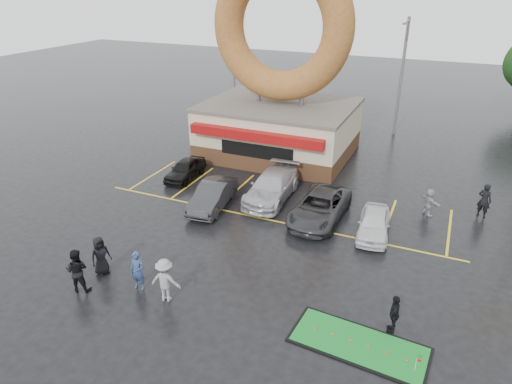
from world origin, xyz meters
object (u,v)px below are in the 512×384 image
at_px(car_dgrey, 213,196).
at_px(car_silver, 272,187).
at_px(donut_shop, 280,92).
at_px(putting_green, 359,344).
at_px(car_black, 185,169).
at_px(streetlight_mid, 401,75).
at_px(car_grey, 320,207).
at_px(streetlight_left, 233,64).
at_px(person_cameraman, 394,314).
at_px(car_white, 374,223).
at_px(dumpster, 211,145).
at_px(person_blue, 138,271).

relative_size(car_dgrey, car_silver, 0.82).
relative_size(donut_shop, putting_green, 2.76).
height_order(car_black, car_dgrey, car_dgrey).
distance_m(streetlight_mid, car_grey, 16.93).
xyz_separation_m(streetlight_left, person_cameraman, (17.44, -22.43, -4.01)).
bearing_deg(streetlight_left, car_white, -45.60).
distance_m(car_grey, putting_green, 9.19).
bearing_deg(car_white, donut_shop, 127.47).
bearing_deg(donut_shop, person_cameraman, -56.02).
bearing_deg(putting_green, streetlight_left, 124.90).
height_order(donut_shop, car_white, donut_shop).
distance_m(donut_shop, car_silver, 8.38).
xyz_separation_m(streetlight_left, dumpster, (2.50, -8.92, -4.13)).
height_order(car_black, car_white, car_white).
distance_m(car_grey, person_blue, 10.09).
height_order(car_white, dumpster, dumpster).
relative_size(streetlight_left, car_dgrey, 2.09).
bearing_deg(car_black, putting_green, -40.11).
xyz_separation_m(car_grey, dumpster, (-10.08, 6.45, -0.07)).
xyz_separation_m(donut_shop, car_silver, (2.34, -7.15, -3.70)).
relative_size(donut_shop, streetlight_left, 1.50).
relative_size(car_dgrey, car_grey, 0.83).
bearing_deg(car_grey, car_black, 170.09).
bearing_deg(car_grey, dumpster, 148.41).
bearing_deg(donut_shop, car_dgrey, -91.45).
relative_size(car_white, person_blue, 2.14).
bearing_deg(car_black, car_white, -13.34).
distance_m(streetlight_left, car_white, 22.53).
height_order(streetlight_mid, car_black, streetlight_mid).
height_order(streetlight_mid, car_silver, streetlight_mid).
xyz_separation_m(car_silver, person_blue, (-1.84, -9.99, 0.11)).
relative_size(donut_shop, car_grey, 2.62).
xyz_separation_m(donut_shop, dumpster, (-4.50, -1.97, -3.81)).
bearing_deg(person_cameraman, car_grey, -151.60).
bearing_deg(putting_green, car_dgrey, 143.40).
bearing_deg(person_blue, donut_shop, 85.49).
bearing_deg(car_black, car_grey, -13.84).
bearing_deg(streetlight_mid, dumpster, -139.22).
distance_m(car_black, car_silver, 6.15).
relative_size(streetlight_mid, dumpster, 5.00).
bearing_deg(dumpster, car_silver, -23.19).
relative_size(streetlight_left, putting_green, 1.84).
distance_m(car_grey, car_white, 2.96).
height_order(streetlight_mid, putting_green, streetlight_mid).
xyz_separation_m(dumpster, putting_green, (14.00, -14.73, -0.61)).
height_order(car_white, person_blue, person_blue).
xyz_separation_m(streetlight_mid, car_black, (-10.78, -14.56, -4.17)).
xyz_separation_m(streetlight_left, car_white, (15.50, -15.83, -4.15)).
bearing_deg(putting_green, car_silver, 126.84).
relative_size(car_grey, car_white, 1.38).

